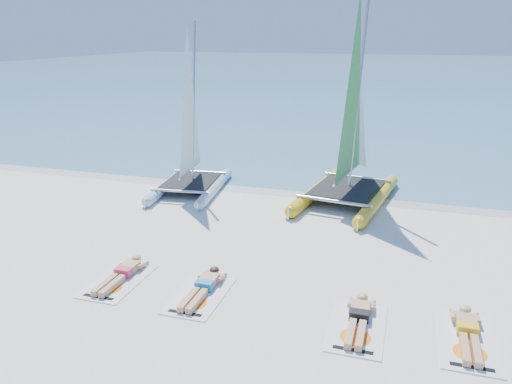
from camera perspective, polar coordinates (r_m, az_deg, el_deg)
ground at (r=12.35m, az=-0.33°, el=-7.41°), size 140.00×140.00×0.00m
sea at (r=73.91m, az=14.90°, el=13.16°), size 140.00×115.00×0.01m
wet_sand_strip at (r=17.31m, az=5.14°, el=0.06°), size 140.00×1.40×0.01m
catamaran_blue at (r=17.13m, az=-7.57°, el=5.78°), size 2.54×4.48×5.82m
catamaran_yellow at (r=16.51m, az=11.14°, el=6.78°), size 3.18×5.61×6.97m
towel_a at (r=11.61m, az=-15.47°, el=-9.78°), size 1.00×1.85×0.02m
sunbather_a at (r=11.71m, az=-15.01°, el=-8.90°), size 0.37×1.73×0.26m
towel_b at (r=10.72m, az=-6.40°, el=-11.63°), size 1.00×1.85×0.02m
sunbather_b at (r=10.83m, az=-6.01°, el=-10.66°), size 0.37×1.73×0.26m
towel_c at (r=9.83m, az=11.53°, el=-14.90°), size 1.00×1.85×0.02m
sunbather_c at (r=9.93m, az=11.69°, el=-13.79°), size 0.37×1.73×0.26m
towel_d at (r=10.00m, az=23.06°, el=-15.48°), size 1.00×1.85×0.02m
sunbather_d at (r=10.10m, az=23.04°, el=-14.38°), size 0.37×1.73×0.26m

